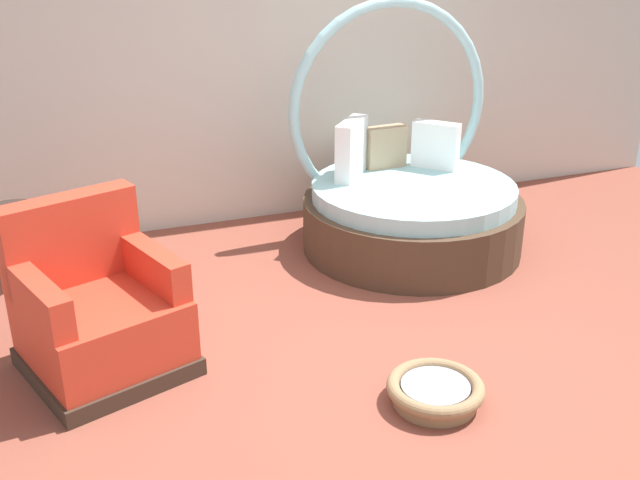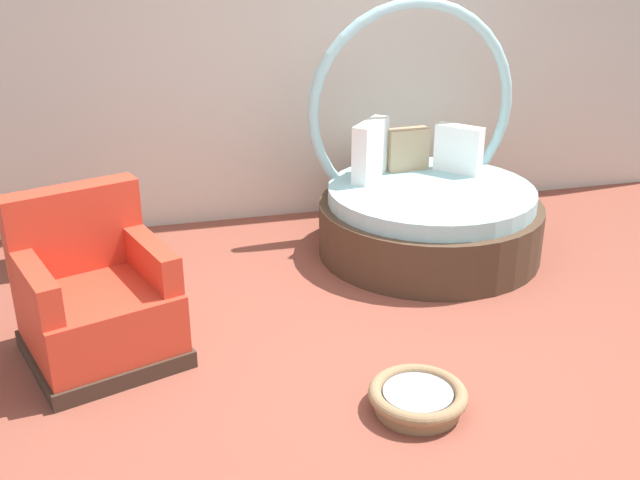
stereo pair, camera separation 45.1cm
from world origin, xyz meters
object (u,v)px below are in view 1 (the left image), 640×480
(round_daybed, at_px, (408,200))
(red_armchair, at_px, (98,313))
(side_table, at_px, (12,223))
(pet_basket, at_px, (435,391))

(round_daybed, bearing_deg, red_armchair, -158.21)
(round_daybed, bearing_deg, side_table, 172.28)
(round_daybed, height_order, red_armchair, round_daybed)
(round_daybed, xyz_separation_m, side_table, (-2.80, 0.38, 0.06))
(side_table, bearing_deg, round_daybed, -7.72)
(round_daybed, distance_m, pet_basket, 2.10)
(round_daybed, distance_m, red_armchair, 2.55)
(round_daybed, height_order, side_table, round_daybed)
(round_daybed, relative_size, pet_basket, 3.54)
(round_daybed, xyz_separation_m, pet_basket, (-0.80, -1.92, -0.29))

